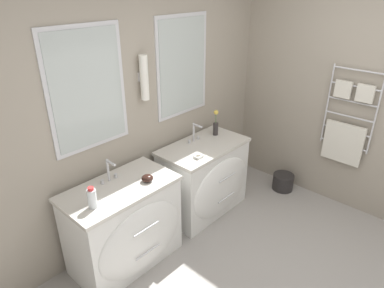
% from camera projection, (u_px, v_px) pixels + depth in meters
% --- Properties ---
extents(wall_back, '(4.92, 0.16, 2.60)m').
position_uv_depth(wall_back, '(146.00, 104.00, 3.29)').
color(wall_back, '#9E9384').
rests_on(wall_back, ground_plane).
extents(wall_right, '(0.13, 3.75, 2.60)m').
position_uv_depth(wall_right, '(324.00, 90.00, 3.79)').
color(wall_right, '#9E9384').
rests_on(wall_right, ground_plane).
extents(vanity_left, '(0.98, 0.61, 0.81)m').
position_uv_depth(vanity_left, '(126.00, 226.00, 3.05)').
color(vanity_left, white).
rests_on(vanity_left, ground_plane).
extents(vanity_right, '(0.98, 0.61, 0.81)m').
position_uv_depth(vanity_right, '(206.00, 178.00, 3.77)').
color(vanity_right, white).
rests_on(vanity_right, ground_plane).
extents(faucet_left, '(0.17, 0.13, 0.21)m').
position_uv_depth(faucet_left, '(109.00, 171.00, 2.93)').
color(faucet_left, silver).
rests_on(faucet_left, vanity_left).
extents(faucet_right, '(0.17, 0.13, 0.21)m').
position_uv_depth(faucet_right, '(195.00, 133.00, 3.65)').
color(faucet_right, silver).
rests_on(faucet_right, vanity_right).
extents(toiletry_bottle, '(0.07, 0.07, 0.18)m').
position_uv_depth(toiletry_bottle, '(92.00, 198.00, 2.60)').
color(toiletry_bottle, silver).
rests_on(toiletry_bottle, vanity_left).
extents(amenity_bowl, '(0.10, 0.10, 0.06)m').
position_uv_depth(amenity_bowl, '(147.00, 178.00, 2.96)').
color(amenity_bowl, black).
rests_on(amenity_bowl, vanity_left).
extents(flower_vase, '(0.06, 0.06, 0.29)m').
position_uv_depth(flower_vase, '(216.00, 125.00, 3.81)').
color(flower_vase, '#332D2D').
rests_on(flower_vase, vanity_right).
extents(soap_dish, '(0.09, 0.06, 0.04)m').
position_uv_depth(soap_dish, '(199.00, 156.00, 3.36)').
color(soap_dish, white).
rests_on(soap_dish, vanity_right).
extents(waste_bin, '(0.26, 0.26, 0.20)m').
position_uv_depth(waste_bin, '(283.00, 181.00, 4.29)').
color(waste_bin, '#282626').
rests_on(waste_bin, ground_plane).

